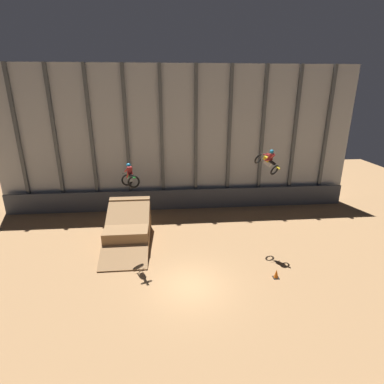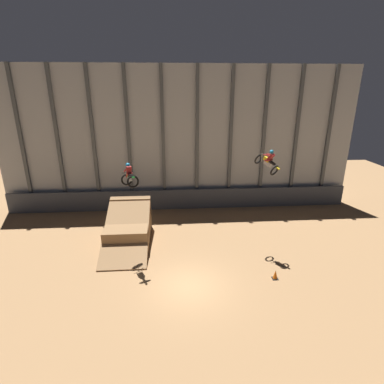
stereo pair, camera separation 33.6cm
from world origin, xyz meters
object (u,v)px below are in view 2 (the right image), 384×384
object	(u,v)px
traffic_cone_near_ramp	(275,275)
rider_bike_left_air	(129,177)
rider_bike_right_air	(268,162)
dirt_ramp	(129,228)

from	to	relation	value
traffic_cone_near_ramp	rider_bike_left_air	bearing A→B (deg)	162.39
rider_bike_right_air	rider_bike_left_air	bearing A→B (deg)	150.42
dirt_ramp	traffic_cone_near_ramp	world-z (taller)	dirt_ramp
rider_bike_left_air	rider_bike_right_air	size ratio (longest dim) A/B	0.99
rider_bike_left_air	traffic_cone_near_ramp	xyz separation A→B (m)	(8.57, -2.72, -5.46)
rider_bike_left_air	dirt_ramp	bearing A→B (deg)	80.83
dirt_ramp	rider_bike_right_air	xyz separation A→B (m)	(9.47, -2.10, 5.38)
dirt_ramp	rider_bike_right_air	distance (m)	11.09
rider_bike_left_air	rider_bike_right_air	world-z (taller)	rider_bike_right_air
dirt_ramp	traffic_cone_near_ramp	xyz separation A→B (m)	(9.30, -5.68, -0.66)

